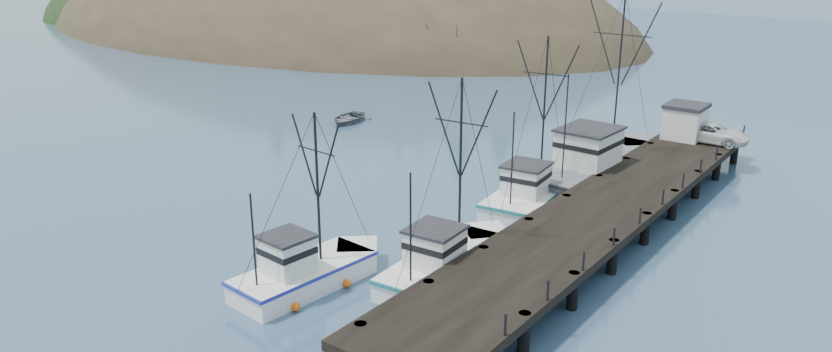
# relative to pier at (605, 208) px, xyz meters

# --- Properties ---
(ground) EXTENTS (400.00, 400.00, 0.00)m
(ground) POSITION_rel_pier_xyz_m (-14.00, -16.00, -1.69)
(ground) COLOR #324F70
(ground) RESTS_ON ground
(pier) EXTENTS (6.00, 44.00, 2.00)m
(pier) POSITION_rel_pier_xyz_m (0.00, 0.00, 0.00)
(pier) COLOR black
(pier) RESTS_ON ground
(headland) EXTENTS (134.80, 78.00, 51.00)m
(headland) POSITION_rel_pier_xyz_m (-88.95, 62.61, -6.24)
(headland) COLOR #382D1E
(headland) RESTS_ON ground
(moored_sailboats) EXTENTS (21.87, 15.20, 6.35)m
(moored_sailboats) POSITION_rel_pier_xyz_m (-48.89, 40.24, -1.36)
(moored_sailboats) COLOR white
(moored_sailboats) RESTS_ON ground
(trawler_near) EXTENTS (4.12, 10.92, 11.09)m
(trawler_near) POSITION_rel_pier_xyz_m (-4.46, -10.45, -0.87)
(trawler_near) COLOR white
(trawler_near) RESTS_ON ground
(trawler_mid) EXTENTS (3.92, 9.49, 9.62)m
(trawler_mid) POSITION_rel_pier_xyz_m (-9.73, -15.91, -0.87)
(trawler_mid) COLOR white
(trawler_mid) RESTS_ON ground
(trawler_far) EXTENTS (4.68, 11.55, 11.72)m
(trawler_far) POSITION_rel_pier_xyz_m (-6.02, 2.21, -0.87)
(trawler_far) COLOR white
(trawler_far) RESTS_ON ground
(work_vessel) EXTENTS (5.84, 17.07, 14.06)m
(work_vessel) POSITION_rel_pier_xyz_m (-4.26, 9.45, -0.46)
(work_vessel) COLOR slate
(work_vessel) RESTS_ON ground
(pier_shed) EXTENTS (3.00, 3.20, 2.80)m
(pier_shed) POSITION_rel_pier_xyz_m (-1.00, 18.00, 1.73)
(pier_shed) COLOR silver
(pier_shed) RESTS_ON pier
(pickup_truck) EXTENTS (5.59, 2.68, 1.54)m
(pickup_truck) POSITION_rel_pier_xyz_m (1.20, 18.00, 1.08)
(pickup_truck) COLOR silver
(pickup_truck) RESTS_ON pier
(motorboat) EXTENTS (4.86, 5.86, 1.05)m
(motorboat) POSITION_rel_pier_xyz_m (-31.51, 11.78, -1.69)
(motorboat) COLOR #53585D
(motorboat) RESTS_ON ground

